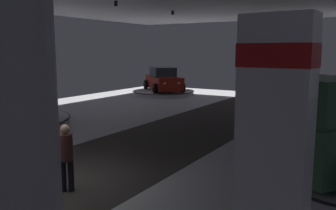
% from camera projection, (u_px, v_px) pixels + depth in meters
% --- Properties ---
extents(ground, '(24.00, 44.00, 0.06)m').
position_uv_depth(ground, '(39.00, 190.00, 8.51)').
color(ground, silver).
extents(brand_sign_pylon, '(1.31, 0.73, 3.81)m').
position_uv_depth(brand_sign_pylon, '(274.00, 133.00, 5.60)').
color(brand_sign_pylon, slate).
rests_on(brand_sign_pylon, ground).
extents(display_platform_deep_left, '(4.49, 4.49, 0.31)m').
position_uv_depth(display_platform_deep_left, '(163.00, 93.00, 26.22)').
color(display_platform_deep_left, silver).
rests_on(display_platform_deep_left, ground).
extents(display_car_deep_left, '(4.32, 4.15, 1.71)m').
position_uv_depth(display_car_deep_left, '(163.00, 80.00, 26.12)').
color(display_car_deep_left, maroon).
rests_on(display_car_deep_left, display_platform_deep_left).
extents(display_platform_mid_left, '(5.87, 5.87, 0.35)m').
position_uv_depth(display_platform_mid_left, '(0.00, 123.00, 15.28)').
color(display_platform_mid_left, silver).
rests_on(display_platform_mid_left, ground).
extents(visitor_walking_near, '(0.32, 0.32, 1.59)m').
position_uv_depth(visitor_walking_near, '(66.00, 154.00, 8.22)').
color(visitor_walking_near, black).
rests_on(visitor_walking_near, ground).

